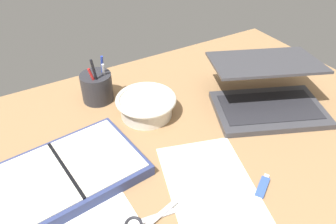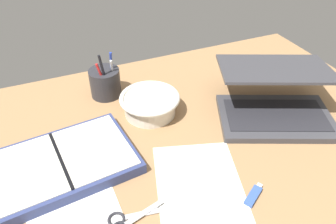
{
  "view_description": "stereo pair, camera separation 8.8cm",
  "coord_description": "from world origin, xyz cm",
  "px_view_note": "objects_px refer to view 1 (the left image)",
  "views": [
    {
      "loc": [
        -36.51,
        -53.26,
        62.74
      ],
      "look_at": [
        -1.06,
        7.46,
        9.0
      ],
      "focal_mm": 35.0,
      "sensor_mm": 36.0,
      "label": 1
    },
    {
      "loc": [
        -28.61,
        -57.23,
        62.74
      ],
      "look_at": [
        -1.06,
        7.46,
        9.0
      ],
      "focal_mm": 35.0,
      "sensor_mm": 36.0,
      "label": 2
    }
  ],
  "objects_px": {
    "bowl": "(146,105)",
    "pen_cup": "(97,87)",
    "planner": "(66,173)",
    "laptop": "(268,93)"
  },
  "relations": [
    {
      "from": "pen_cup",
      "to": "planner",
      "type": "xyz_separation_m",
      "value": [
        -0.18,
        -0.28,
        -0.03
      ]
    },
    {
      "from": "laptop",
      "to": "bowl",
      "type": "xyz_separation_m",
      "value": [
        -0.34,
        0.15,
        -0.01
      ]
    },
    {
      "from": "bowl",
      "to": "planner",
      "type": "height_order",
      "value": "bowl"
    },
    {
      "from": "pen_cup",
      "to": "planner",
      "type": "height_order",
      "value": "pen_cup"
    },
    {
      "from": "laptop",
      "to": "pen_cup",
      "type": "distance_m",
      "value": 0.53
    },
    {
      "from": "laptop",
      "to": "planner",
      "type": "height_order",
      "value": "laptop"
    },
    {
      "from": "bowl",
      "to": "pen_cup",
      "type": "height_order",
      "value": "pen_cup"
    },
    {
      "from": "bowl",
      "to": "laptop",
      "type": "bearing_deg",
      "value": -23.43
    },
    {
      "from": "laptop",
      "to": "pen_cup",
      "type": "bearing_deg",
      "value": 169.19
    },
    {
      "from": "planner",
      "to": "laptop",
      "type": "bearing_deg",
      "value": -8.2
    }
  ]
}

